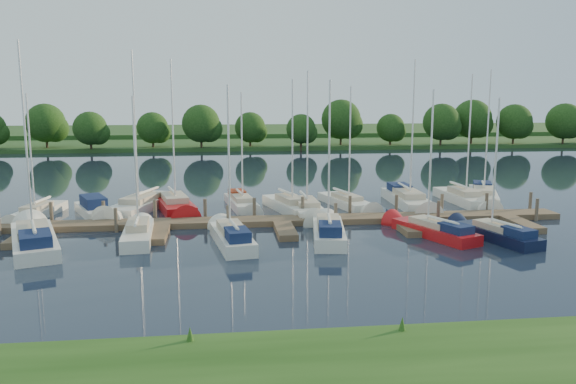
{
  "coord_description": "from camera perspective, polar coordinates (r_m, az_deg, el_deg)",
  "views": [
    {
      "loc": [
        -3.87,
        -29.66,
        8.67
      ],
      "look_at": [
        0.52,
        8.0,
        2.2
      ],
      "focal_mm": 35.0,
      "sensor_mm": 36.0,
      "label": 1
    }
  ],
  "objects": [
    {
      "name": "motorboat",
      "position": [
        43.6,
        -19.05,
        -1.83
      ],
      "size": [
        3.85,
        6.24,
        1.8
      ],
      "rotation": [
        0.0,
        0.0,
        3.56
      ],
      "color": "silver",
      "rests_on": "ground"
    },
    {
      "name": "sailboat_s_1",
      "position": [
        35.56,
        -14.96,
        -4.29
      ],
      "size": [
        2.09,
        6.98,
        9.17
      ],
      "rotation": [
        0.0,
        0.0,
        0.08
      ],
      "color": "silver",
      "rests_on": "ground"
    },
    {
      "name": "sailboat_n_10",
      "position": [
        50.36,
        19.23,
        -0.41
      ],
      "size": [
        4.86,
        8.78,
        11.23
      ],
      "rotation": [
        0.0,
        0.0,
        2.75
      ],
      "color": "silver",
      "rests_on": "ground"
    },
    {
      "name": "dock",
      "position": [
        38.12,
        -0.66,
        -3.15
      ],
      "size": [
        40.0,
        6.0,
        0.4
      ],
      "color": "#4C3B2A",
      "rests_on": "ground"
    },
    {
      "name": "ground",
      "position": [
        31.14,
        0.76,
        -6.48
      ],
      "size": [
        260.0,
        260.0,
        0.0
      ],
      "primitive_type": "plane",
      "color": "#182231",
      "rests_on": "ground"
    },
    {
      "name": "distant_hill",
      "position": [
        129.96,
        -4.96,
        6.13
      ],
      "size": [
        220.0,
        40.0,
        1.4
      ],
      "primitive_type": "cube",
      "color": "#305525",
      "rests_on": "ground"
    },
    {
      "name": "far_shore",
      "position": [
        105.06,
        -4.54,
        5.09
      ],
      "size": [
        180.0,
        30.0,
        0.6
      ],
      "primitive_type": "cube",
      "color": "#23441A",
      "rests_on": "ground"
    },
    {
      "name": "sailboat_n_7",
      "position": [
        44.91,
        6.06,
        -1.15
      ],
      "size": [
        3.5,
        7.79,
        9.8
      ],
      "rotation": [
        0.0,
        0.0,
        3.41
      ],
      "color": "silver",
      "rests_on": "ground"
    },
    {
      "name": "mooring_pilings",
      "position": [
        39.13,
        -0.83,
        -2.22
      ],
      "size": [
        38.24,
        2.84,
        2.0
      ],
      "color": "#473D33",
      "rests_on": "ground"
    },
    {
      "name": "sailboat_n_0",
      "position": [
        44.57,
        -24.16,
        -2.04
      ],
      "size": [
        2.58,
        7.3,
        9.23
      ],
      "rotation": [
        0.0,
        0.0,
        3.0
      ],
      "color": "silver",
      "rests_on": "ground"
    },
    {
      "name": "treeline",
      "position": [
        91.83,
        -3.11,
        6.87
      ],
      "size": [
        144.91,
        10.28,
        8.32
      ],
      "color": "#38281C",
      "rests_on": "ground"
    },
    {
      "name": "sailboat_s_4",
      "position": [
        36.48,
        14.43,
        -3.86
      ],
      "size": [
        4.0,
        7.3,
        9.49
      ],
      "rotation": [
        0.0,
        0.0,
        0.39
      ],
      "color": "#AF1013",
      "rests_on": "ground"
    },
    {
      "name": "sailboat_n_9",
      "position": [
        48.24,
        17.45,
        -0.78
      ],
      "size": [
        2.31,
        8.46,
        10.88
      ],
      "rotation": [
        0.0,
        0.0,
        3.18
      ],
      "color": "silver",
      "rests_on": "ground"
    },
    {
      "name": "sailboat_n_3",
      "position": [
        44.21,
        -11.41,
        -1.45
      ],
      "size": [
        4.03,
        9.38,
        11.83
      ],
      "rotation": [
        0.0,
        0.0,
        3.38
      ],
      "color": "#AF1013",
      "rests_on": "ground"
    },
    {
      "name": "sailboat_s_2",
      "position": [
        33.59,
        -5.76,
        -4.72
      ],
      "size": [
        2.76,
        7.57,
        9.79
      ],
      "rotation": [
        0.0,
        0.0,
        0.16
      ],
      "color": "silver",
      "rests_on": "ground"
    },
    {
      "name": "sailboat_n_6",
      "position": [
        41.89,
        1.89,
        -1.88
      ],
      "size": [
        2.23,
        8.55,
        10.89
      ],
      "rotation": [
        0.0,
        0.0,
        3.17
      ],
      "color": "silver",
      "rests_on": "ground"
    },
    {
      "name": "sailboat_s_0",
      "position": [
        36.08,
        -24.41,
        -4.55
      ],
      "size": [
        4.94,
        9.59,
        12.28
      ],
      "rotation": [
        0.0,
        0.0,
        0.35
      ],
      "color": "silver",
      "rests_on": "ground"
    },
    {
      "name": "sailboat_n_2",
      "position": [
        44.75,
        -14.8,
        -1.46
      ],
      "size": [
        4.98,
        9.92,
        12.51
      ],
      "rotation": [
        0.0,
        0.0,
        2.81
      ],
      "color": "silver",
      "rests_on": "ground"
    },
    {
      "name": "sailboat_n_4",
      "position": [
        44.4,
        -4.72,
        -1.2
      ],
      "size": [
        2.68,
        7.41,
        9.34
      ],
      "rotation": [
        0.0,
        0.0,
        3.3
      ],
      "color": "silver",
      "rests_on": "ground"
    },
    {
      "name": "sailboat_n_5",
      "position": [
        42.63,
        0.29,
        -1.66
      ],
      "size": [
        3.66,
        8.04,
        10.38
      ],
      "rotation": [
        0.0,
        0.0,
        3.42
      ],
      "color": "silver",
      "rests_on": "ground"
    },
    {
      "name": "sailboat_s_5",
      "position": [
        36.69,
        20.35,
        -4.09
      ],
      "size": [
        3.14,
        7.0,
        8.98
      ],
      "rotation": [
        0.0,
        0.0,
        0.27
      ],
      "color": "black",
      "rests_on": "ground"
    },
    {
      "name": "sailboat_n_8",
      "position": [
        46.24,
        12.1,
        -0.92
      ],
      "size": [
        2.39,
        9.36,
        11.94
      ],
      "rotation": [
        0.0,
        0.0,
        3.12
      ],
      "color": "silver",
      "rests_on": "ground"
    },
    {
      "name": "sailboat_s_3",
      "position": [
        34.81,
        4.14,
        -4.17
      ],
      "size": [
        2.77,
        7.82,
        10.14
      ],
      "rotation": [
        0.0,
        0.0,
        -0.15
      ],
      "color": "silver",
      "rests_on": "ground"
    }
  ]
}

